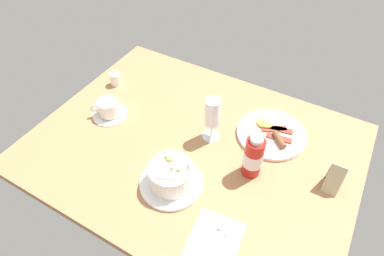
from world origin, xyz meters
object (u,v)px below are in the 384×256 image
cutlery_setting (213,245)px  wine_glass (212,114)px  coffee_cup (109,109)px  creamer_jug (115,79)px  breakfast_plate (271,133)px  porridge_bowl (171,176)px  sauce_bottle_red (253,157)px  menu_card (335,177)px

cutlery_setting → wine_glass: 41.90cm
coffee_cup → wine_glass: 40.44cm
creamer_jug → breakfast_plate: 67.11cm
porridge_bowl → wine_glass: bearing=86.7°
cutlery_setting → breakfast_plate: bearing=90.8°
porridge_bowl → sauce_bottle_red: (19.65, 16.88, 3.22)cm
cutlery_setting → wine_glass: size_ratio=1.27×
porridge_bowl → creamer_jug: bearing=146.5°
cutlery_setting → menu_card: (23.01, 35.03, 4.98)cm
wine_glass → menu_card: 42.50cm
wine_glass → breakfast_plate: (18.46, 11.07, -9.75)cm
creamer_jug → breakfast_plate: bearing=3.8°
wine_glass → menu_card: bearing=-1.0°
sauce_bottle_red → breakfast_plate: 19.84cm
menu_card → sauce_bottle_red: bearing=-163.9°
cutlery_setting → coffee_cup: coffee_cup is taller
porridge_bowl → sauce_bottle_red: sauce_bottle_red is taller
breakfast_plate → wine_glass: bearing=-149.0°
porridge_bowl → coffee_cup: porridge_bowl is taller
wine_glass → sauce_bottle_red: bearing=-22.8°
porridge_bowl → coffee_cup: bearing=157.8°
wine_glass → sauce_bottle_red: size_ratio=1.04×
coffee_cup → menu_card: (80.74, 8.56, 2.16)cm
creamer_jug → wine_glass: bearing=-7.8°
coffee_cup → breakfast_plate: size_ratio=0.54×
menu_card → breakfast_plate: bearing=153.4°
porridge_bowl → menu_card: size_ratio=1.88×
coffee_cup → sauce_bottle_red: (56.86, 1.67, 4.40)cm
breakfast_plate → menu_card: menu_card is taller
cutlery_setting → sauce_bottle_red: bearing=91.8°
cutlery_setting → menu_card: size_ratio=2.02×
sauce_bottle_red → wine_glass: bearing=157.2°
menu_card → porridge_bowl: bearing=-151.4°
breakfast_plate → sauce_bottle_red: bearing=-90.6°
cutlery_setting → creamer_jug: bearing=147.9°
coffee_cup → sauce_bottle_red: 57.05cm
sauce_bottle_red → coffee_cup: bearing=-178.3°
cutlery_setting → wine_glass: wine_glass is taller
breakfast_plate → cutlery_setting: bearing=-89.2°
coffee_cup → creamer_jug: coffee_cup is taller
wine_glass → breakfast_plate: wine_glass is taller
creamer_jug → sauce_bottle_red: sauce_bottle_red is taller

